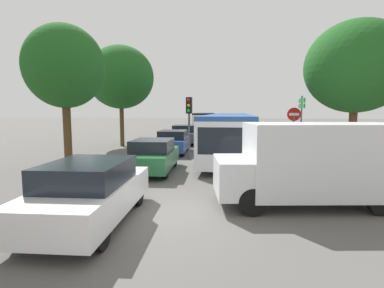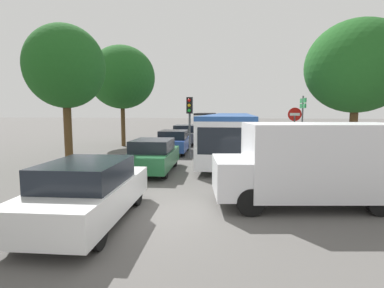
# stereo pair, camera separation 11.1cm
# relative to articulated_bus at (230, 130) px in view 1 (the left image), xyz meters

# --- Properties ---
(ground_plane) EXTENTS (200.00, 200.00, 0.00)m
(ground_plane) POSITION_rel_articulated_bus_xyz_m (-1.79, -12.37, -1.40)
(ground_plane) COLOR #565451
(articulated_bus) EXTENTS (2.65, 16.42, 2.43)m
(articulated_bus) POSITION_rel_articulated_bus_xyz_m (0.00, 0.00, 0.00)
(articulated_bus) COLOR silver
(articulated_bus) RESTS_ON ground
(city_bus_rear) EXTENTS (3.24, 11.20, 2.38)m
(city_bus_rear) POSITION_rel_articulated_bus_xyz_m (-3.39, 18.30, -0.03)
(city_bus_rear) COLOR silver
(city_bus_rear) RESTS_ON ground
(queued_car_white) EXTENTS (2.05, 4.38, 1.49)m
(queued_car_white) POSITION_rel_articulated_bus_xyz_m (-3.15, -13.11, -0.65)
(queued_car_white) COLOR white
(queued_car_white) RESTS_ON ground
(queued_car_green) EXTENTS (1.96, 4.20, 1.43)m
(queued_car_green) POSITION_rel_articulated_bus_xyz_m (-3.23, -7.12, -0.68)
(queued_car_green) COLOR #236638
(queued_car_green) RESTS_ON ground
(queued_car_blue) EXTENTS (1.97, 4.22, 1.44)m
(queued_car_blue) POSITION_rel_articulated_bus_xyz_m (-3.52, -1.24, -0.68)
(queued_car_blue) COLOR #284799
(queued_car_blue) RESTS_ON ground
(queued_car_graphite) EXTENTS (2.10, 4.49, 1.53)m
(queued_car_graphite) POSITION_rel_articulated_bus_xyz_m (-3.63, 4.08, -0.63)
(queued_car_graphite) COLOR #47474C
(queued_car_graphite) RESTS_ON ground
(white_van) EXTENTS (5.23, 2.65, 2.31)m
(white_van) POSITION_rel_articulated_bus_xyz_m (2.41, -11.00, -0.16)
(white_van) COLOR silver
(white_van) RESTS_ON ground
(traffic_light) EXTENTS (0.33, 0.37, 3.40)m
(traffic_light) POSITION_rel_articulated_bus_xyz_m (-2.23, -3.17, 1.09)
(traffic_light) COLOR #56595E
(traffic_light) RESTS_ON ground
(no_entry_sign) EXTENTS (0.70, 0.08, 2.82)m
(no_entry_sign) POSITION_rel_articulated_bus_xyz_m (3.36, -3.27, 0.47)
(no_entry_sign) COLOR #56595E
(no_entry_sign) RESTS_ON ground
(direction_sign_post) EXTENTS (0.11, 1.40, 3.60)m
(direction_sign_post) POSITION_rel_articulated_bus_xyz_m (4.52, 0.33, 1.15)
(direction_sign_post) COLOR #56595E
(direction_sign_post) RESTS_ON ground
(tree_left_mid) EXTENTS (3.63, 3.63, 6.61)m
(tree_left_mid) POSITION_rel_articulated_bus_xyz_m (-7.53, -6.46, 3.17)
(tree_left_mid) COLOR #51381E
(tree_left_mid) RESTS_ON ground
(tree_left_far) EXTENTS (4.86, 4.86, 7.44)m
(tree_left_far) POSITION_rel_articulated_bus_xyz_m (-8.09, 2.00, 3.71)
(tree_left_far) COLOR #51381E
(tree_left_far) RESTS_ON ground
(tree_right_near) EXTENTS (4.25, 4.25, 6.46)m
(tree_right_near) POSITION_rel_articulated_bus_xyz_m (5.29, -5.82, 3.00)
(tree_right_near) COLOR #51381E
(tree_right_near) RESTS_ON ground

